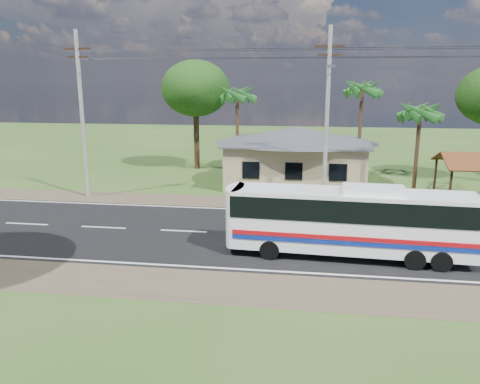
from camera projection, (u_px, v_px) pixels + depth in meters
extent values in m
plane|color=#2B4C1B|center=(268.00, 235.00, 24.20)|extent=(120.00, 120.00, 0.00)
cube|color=black|center=(268.00, 235.00, 24.20)|extent=(120.00, 10.00, 0.02)
cube|color=brown|center=(277.00, 203.00, 30.46)|extent=(120.00, 3.00, 0.01)
cube|color=brown|center=(254.00, 289.00, 17.94)|extent=(120.00, 3.00, 0.01)
cube|color=silver|center=(275.00, 211.00, 28.72)|extent=(120.00, 0.15, 0.01)
cube|color=silver|center=(259.00, 270.00, 19.67)|extent=(120.00, 0.15, 0.01)
cube|color=silver|center=(268.00, 235.00, 24.20)|extent=(120.00, 0.15, 0.01)
cube|color=tan|center=(295.00, 163.00, 36.21)|extent=(10.00, 8.00, 3.20)
cube|color=#4C4F54|center=(296.00, 142.00, 35.83)|extent=(10.60, 8.60, 0.10)
pyramid|color=#4C4F54|center=(296.00, 127.00, 35.56)|extent=(12.40, 10.00, 1.20)
cube|color=black|center=(251.00, 170.00, 32.73)|extent=(1.20, 0.08, 1.20)
cube|color=black|center=(294.00, 171.00, 32.32)|extent=(1.20, 0.08, 1.20)
cube|color=black|center=(338.00, 172.00, 31.90)|extent=(1.20, 0.08, 1.20)
cylinder|color=#322012|center=(450.00, 189.00, 28.88)|extent=(0.16, 0.16, 2.60)
cylinder|color=#322012|center=(435.00, 177.00, 32.34)|extent=(0.16, 0.16, 2.60)
cube|color=brown|center=(476.00, 157.00, 30.98)|extent=(5.20, 2.28, 0.90)
cube|color=#9E9E99|center=(477.00, 207.00, 27.84)|extent=(7.00, 0.30, 0.90)
cylinder|color=#9E9E99|center=(82.00, 116.00, 30.98)|extent=(0.26, 0.26, 11.00)
cube|color=#322012|center=(77.00, 49.00, 29.99)|extent=(1.80, 0.12, 0.12)
cube|color=#322012|center=(77.00, 57.00, 30.10)|extent=(1.40, 0.10, 0.10)
cylinder|color=#9E9E99|center=(327.00, 119.00, 28.77)|extent=(0.26, 0.26, 11.00)
cube|color=#322012|center=(330.00, 46.00, 27.78)|extent=(1.80, 0.12, 0.12)
cube|color=#322012|center=(330.00, 55.00, 27.89)|extent=(1.40, 0.10, 0.10)
cylinder|color=gray|center=(330.00, 67.00, 27.09)|extent=(0.08, 2.00, 0.08)
cube|color=gray|center=(331.00, 66.00, 26.13)|extent=(0.50, 0.18, 0.12)
cylinder|color=black|center=(199.00, 51.00, 28.93)|extent=(16.00, 0.02, 0.02)
cylinder|color=black|center=(463.00, 48.00, 26.79)|extent=(15.00, 0.02, 0.02)
cylinder|color=#47301E|center=(417.00, 151.00, 32.79)|extent=(0.28, 0.28, 6.00)
cylinder|color=#47301E|center=(360.00, 133.00, 37.43)|extent=(0.28, 0.28, 7.50)
cylinder|color=#47301E|center=(237.00, 133.00, 39.35)|extent=(0.28, 0.28, 7.00)
cylinder|color=#47301E|center=(197.00, 136.00, 41.95)|extent=(0.50, 0.50, 5.95)
ellipsoid|color=#0F340E|center=(196.00, 88.00, 40.98)|extent=(6.00, 6.00, 4.92)
cube|color=white|center=(351.00, 220.00, 20.87)|extent=(10.67, 2.72, 2.64)
cube|color=black|center=(352.00, 206.00, 20.72)|extent=(10.72, 2.77, 0.97)
cube|color=black|center=(235.00, 207.00, 21.77)|extent=(0.21, 2.03, 1.59)
cube|color=#A90A11|center=(352.00, 239.00, 19.91)|extent=(10.39, 0.54, 0.19)
cube|color=navy|center=(351.00, 244.00, 19.97)|extent=(10.39, 0.54, 0.19)
cube|color=white|center=(374.00, 190.00, 20.37)|extent=(2.71, 1.54, 0.26)
cylinder|color=black|center=(269.00, 250.00, 20.85)|extent=(0.90, 0.35, 0.88)
cylinder|color=black|center=(275.00, 236.00, 22.79)|extent=(0.90, 0.35, 0.88)
cylinder|color=black|center=(415.00, 260.00, 19.71)|extent=(0.90, 0.35, 0.88)
cylinder|color=black|center=(407.00, 244.00, 21.65)|extent=(0.90, 0.35, 0.88)
cylinder|color=black|center=(441.00, 262.00, 19.51)|extent=(0.90, 0.35, 0.88)
cylinder|color=black|center=(431.00, 245.00, 21.45)|extent=(0.90, 0.35, 0.88)
imported|color=black|center=(460.00, 199.00, 29.83)|extent=(1.69, 1.08, 0.84)
imported|color=navy|center=(450.00, 208.00, 26.46)|extent=(0.62, 0.48, 1.52)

